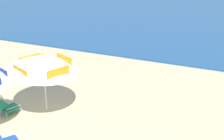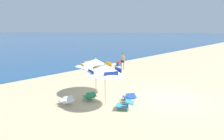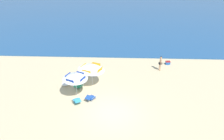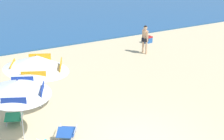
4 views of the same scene
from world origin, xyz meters
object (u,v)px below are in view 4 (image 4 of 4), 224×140
(beach_umbrella_striped_main, at_px, (18,87))
(cooler_box, at_px, (148,40))
(person_standing_near_shore, at_px, (145,37))
(lounge_chair_beside_umbrella, at_px, (66,132))
(lounge_chair_spare_folded, at_px, (14,117))
(beach_umbrella_striped_second, at_px, (37,63))

(beach_umbrella_striped_main, height_order, cooler_box, beach_umbrella_striped_main)
(beach_umbrella_striped_main, distance_m, person_standing_near_shore, 9.66)
(lounge_chair_beside_umbrella, bearing_deg, beach_umbrella_striped_main, 153.23)
(beach_umbrella_striped_main, xyz_separation_m, lounge_chair_spare_folded, (-0.09, 1.11, -1.65))
(lounge_chair_beside_umbrella, relative_size, lounge_chair_spare_folded, 1.02)
(lounge_chair_spare_folded, bearing_deg, person_standing_near_shore, 27.02)
(cooler_box, bearing_deg, person_standing_near_shore, -128.05)
(lounge_chair_spare_folded, bearing_deg, cooler_box, 31.33)
(beach_umbrella_striped_main, distance_m, lounge_chair_spare_folded, 1.99)
(person_standing_near_shore, bearing_deg, beach_umbrella_striped_main, -146.80)
(lounge_chair_spare_folded, height_order, person_standing_near_shore, person_standing_near_shore)
(beach_umbrella_striped_main, distance_m, beach_umbrella_striped_second, 2.15)
(lounge_chair_beside_umbrella, height_order, person_standing_near_shore, person_standing_near_shore)
(beach_umbrella_striped_second, xyz_separation_m, lounge_chair_beside_umbrella, (0.18, -2.49, -1.62))
(person_standing_near_shore, distance_m, cooler_box, 2.09)
(cooler_box, bearing_deg, lounge_chair_spare_folded, -148.67)
(lounge_chair_beside_umbrella, bearing_deg, cooler_box, 43.01)
(beach_umbrella_striped_main, xyz_separation_m, beach_umbrella_striped_second, (1.09, 1.85, -0.03))
(beach_umbrella_striped_main, xyz_separation_m, lounge_chair_beside_umbrella, (1.27, -0.64, -1.65))
(beach_umbrella_striped_second, bearing_deg, beach_umbrella_striped_main, -120.48)
(person_standing_near_shore, bearing_deg, beach_umbrella_striped_second, -153.87)
(beach_umbrella_striped_second, bearing_deg, lounge_chair_beside_umbrella, -85.88)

